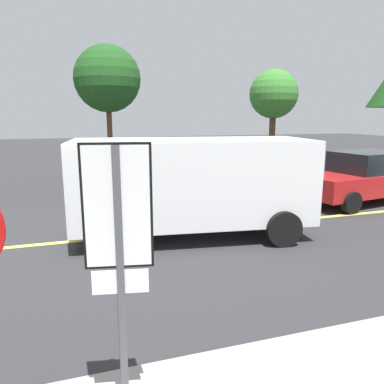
# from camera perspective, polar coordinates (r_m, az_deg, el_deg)

# --- Properties ---
(ground_plane) EXTENTS (80.00, 80.00, 0.00)m
(ground_plane) POSITION_cam_1_polar(r_m,az_deg,el_deg) (8.60, -13.94, -7.04)
(ground_plane) COLOR #2D2D30
(lane_marking_centre) EXTENTS (28.00, 0.16, 0.01)m
(lane_marking_centre) POSITION_cam_1_polar(r_m,az_deg,el_deg) (9.25, 5.00, -5.36)
(lane_marking_centre) COLOR #E0D14C
(speed_limit_sign) EXTENTS (0.53, 0.12, 2.52)m
(speed_limit_sign) POSITION_cam_1_polar(r_m,az_deg,el_deg) (2.97, -11.22, -7.21)
(speed_limit_sign) COLOR #4C4C51
(speed_limit_sign) RESTS_ON ground_plane
(white_van) EXTENTS (5.42, 2.81, 2.20)m
(white_van) POSITION_cam_1_polar(r_m,az_deg,el_deg) (8.27, -0.10, 1.64)
(white_van) COLOR white
(white_van) RESTS_ON ground_plane
(car_red_far_lane) EXTENTS (4.71, 2.57, 1.60)m
(car_red_far_lane) POSITION_cam_1_polar(r_m,az_deg,el_deg) (12.95, 25.02, 2.13)
(car_red_far_lane) COLOR red
(car_red_far_lane) RESTS_ON ground_plane
(tree_left_verge) EXTENTS (2.43, 2.43, 5.26)m
(tree_left_verge) POSITION_cam_1_polar(r_m,az_deg,el_deg) (14.53, -12.90, 16.57)
(tree_left_verge) COLOR #513823
(tree_left_verge) RESTS_ON ground_plane
(tree_centre_verge) EXTENTS (2.36, 2.36, 4.93)m
(tree_centre_verge) POSITION_cam_1_polar(r_m,az_deg,el_deg) (19.08, 12.48, 14.40)
(tree_centre_verge) COLOR #513823
(tree_centre_verge) RESTS_ON ground_plane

